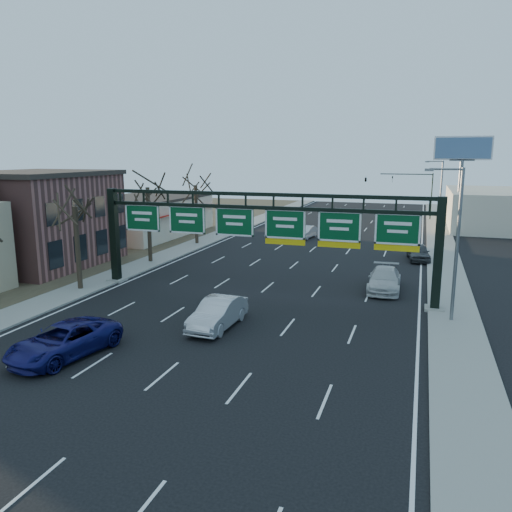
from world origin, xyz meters
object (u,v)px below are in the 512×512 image
(car_blue_suv, at_px, (64,341))
(sign_gantry, at_px, (262,230))
(car_white_wagon, at_px, (384,280))
(car_silver_sedan, at_px, (218,313))

(car_blue_suv, bearing_deg, sign_gantry, 77.12)
(car_blue_suv, relative_size, car_white_wagon, 1.05)
(sign_gantry, bearing_deg, car_white_wagon, 25.51)
(car_white_wagon, bearing_deg, sign_gantry, -156.11)
(sign_gantry, xyz_separation_m, car_blue_suv, (-5.76, -13.53, -3.82))
(car_silver_sedan, bearing_deg, car_white_wagon, 55.31)
(sign_gantry, bearing_deg, car_blue_suv, -113.08)
(car_silver_sedan, distance_m, car_white_wagon, 13.98)
(car_silver_sedan, bearing_deg, car_blue_suv, -129.05)
(car_blue_suv, bearing_deg, car_silver_sedan, 58.88)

